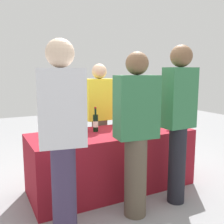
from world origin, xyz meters
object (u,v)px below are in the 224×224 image
object	(u,v)px
ice_bucket	(64,129)
wine_bottle_3	(96,123)
wine_glass_2	(169,122)
guest_2	(179,117)
wine_bottle_0	(54,126)
wine_bottle_5	(157,117)
wine_bottle_1	(61,125)
wine_glass_1	(153,122)
guest_0	(62,135)
guest_1	(136,130)
wine_bottle_2	(84,123)
wine_glass_0	(130,124)
wine_bottle_4	(127,118)
server_pouring	(100,115)

from	to	relation	value
ice_bucket	wine_bottle_3	bearing A→B (deg)	15.40
wine_bottle_3	wine_glass_2	distance (m)	0.95
guest_2	wine_bottle_0	bearing A→B (deg)	143.44
wine_bottle_5	wine_bottle_1	bearing A→B (deg)	177.12
wine_glass_1	guest_0	xyz separation A→B (m)	(-1.37, -0.62, 0.12)
wine_bottle_0	wine_bottle_1	xyz separation A→B (m)	(0.10, 0.03, 0.01)
wine_bottle_3	guest_2	world-z (taller)	guest_2
wine_bottle_1	wine_glass_1	size ratio (longest dim) A/B	2.30
guest_0	guest_1	distance (m)	0.77
wine_bottle_3	wine_bottle_5	size ratio (longest dim) A/B	0.97
wine_bottle_2	wine_glass_0	distance (m)	0.59
wine_bottle_3	guest_0	world-z (taller)	guest_0
wine_bottle_2	wine_glass_1	bearing A→B (deg)	-20.65
wine_glass_1	wine_glass_2	bearing A→B (deg)	-24.71
wine_bottle_4	wine_bottle_5	distance (m)	0.46
guest_1	wine_bottle_2	bearing A→B (deg)	111.28
guest_1	wine_bottle_1	bearing A→B (deg)	127.96
wine_glass_2	guest_0	size ratio (longest dim) A/B	0.08
wine_glass_0	guest_0	xyz separation A→B (m)	(-1.02, -0.59, 0.11)
wine_glass_0	guest_0	size ratio (longest dim) A/B	0.09
wine_bottle_2	guest_1	xyz separation A→B (m)	(0.22, -0.87, 0.06)
wine_glass_2	ice_bucket	bearing A→B (deg)	171.45
server_pouring	wine_bottle_1	bearing A→B (deg)	31.23
wine_bottle_0	guest_2	bearing A→B (deg)	-34.62
wine_glass_1	ice_bucket	distance (m)	1.15
wine_bottle_1	server_pouring	distance (m)	0.80
wine_bottle_3	wine_bottle_4	bearing A→B (deg)	4.82
wine_glass_2	wine_glass_0	bearing A→B (deg)	174.35
wine_bottle_5	guest_2	size ratio (longest dim) A/B	0.18
wine_bottle_3	wine_bottle_0	bearing A→B (deg)	175.78
wine_bottle_4	wine_glass_2	size ratio (longest dim) A/B	2.25
ice_bucket	guest_1	bearing A→B (deg)	-51.25
wine_glass_1	wine_glass_2	world-z (taller)	wine_glass_2
wine_glass_1	guest_1	xyz separation A→B (m)	(-0.61, -0.55, 0.07)
wine_bottle_5	server_pouring	bearing A→B (deg)	144.84
wine_bottle_3	wine_glass_2	world-z (taller)	wine_bottle_3
guest_2	wine_bottle_2	bearing A→B (deg)	130.74
wine_glass_0	wine_glass_2	distance (m)	0.55
wine_bottle_2	guest_1	distance (m)	0.90
ice_bucket	guest_1	distance (m)	0.86
wine_glass_2	guest_0	world-z (taller)	guest_0
wine_bottle_4	wine_bottle_5	bearing A→B (deg)	-5.55
wine_bottle_2	ice_bucket	world-z (taller)	wine_bottle_2
server_pouring	guest_2	distance (m)	1.31
server_pouring	guest_0	size ratio (longest dim) A/B	0.91
wine_bottle_4	wine_glass_1	xyz separation A→B (m)	(0.21, -0.28, -0.02)
wine_bottle_0	server_pouring	bearing A→B (deg)	28.86
wine_glass_2	guest_1	distance (m)	0.92
wine_bottle_2	wine_glass_2	bearing A→B (deg)	-21.42
wine_glass_1	wine_glass_2	distance (m)	0.21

